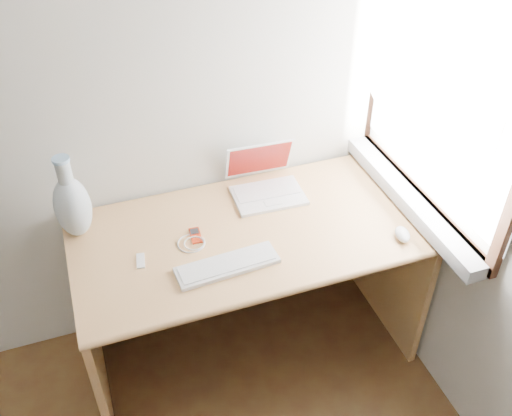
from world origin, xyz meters
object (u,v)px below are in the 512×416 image
object	(u,v)px
vase	(72,205)
desk	(243,255)
laptop	(265,183)
external_keyboard	(227,265)

from	to	relation	value
vase	desk	bearing A→B (deg)	-10.73
laptop	external_keyboard	xyz separation A→B (m)	(-0.29, -0.39, -0.04)
desk	laptop	bearing A→B (deg)	41.56
desk	external_keyboard	xyz separation A→B (m)	(-0.14, -0.26, 0.22)
desk	laptop	distance (m)	0.33
laptop	vase	world-z (taller)	vase
desk	external_keyboard	world-z (taller)	external_keyboard
desk	vase	xyz separation A→B (m)	(-0.64, 0.12, 0.36)
laptop	vase	distance (m)	0.80
external_keyboard	vase	xyz separation A→B (m)	(-0.50, 0.38, 0.13)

